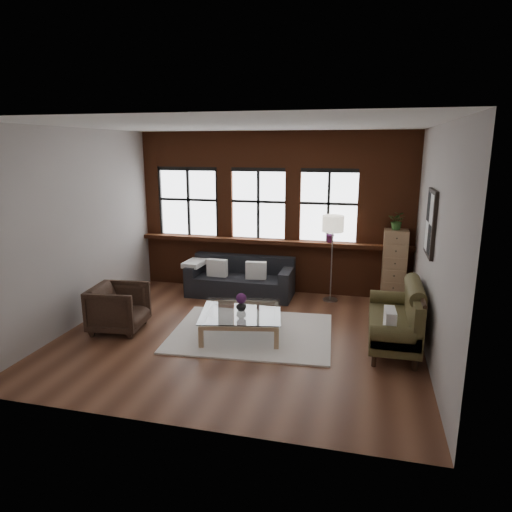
% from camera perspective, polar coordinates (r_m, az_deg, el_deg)
% --- Properties ---
extents(floor, '(5.50, 5.50, 0.00)m').
position_cam_1_polar(floor, '(7.33, -1.91, -9.81)').
color(floor, '#552F1F').
rests_on(floor, ground).
extents(ceiling, '(5.50, 5.50, 0.00)m').
position_cam_1_polar(ceiling, '(6.73, -2.13, 16.06)').
color(ceiling, white).
rests_on(ceiling, ground).
extents(wall_back, '(5.50, 0.00, 5.50)m').
position_cam_1_polar(wall_back, '(9.25, 2.22, 5.42)').
color(wall_back, '#A9A29D').
rests_on(wall_back, ground).
extents(wall_front, '(5.50, 0.00, 5.50)m').
position_cam_1_polar(wall_front, '(4.57, -10.58, -3.27)').
color(wall_front, '#A9A29D').
rests_on(wall_front, ground).
extents(wall_left, '(0.00, 5.00, 5.00)m').
position_cam_1_polar(wall_left, '(8.04, -21.27, 3.28)').
color(wall_left, '#A9A29D').
rests_on(wall_left, ground).
extents(wall_right, '(0.00, 5.00, 5.00)m').
position_cam_1_polar(wall_right, '(6.66, 21.39, 1.32)').
color(wall_right, '#A9A29D').
rests_on(wall_right, ground).
extents(brick_backwall, '(5.50, 0.12, 3.20)m').
position_cam_1_polar(brick_backwall, '(9.19, 2.14, 5.37)').
color(brick_backwall, '#632C17').
rests_on(brick_backwall, floor).
extents(sill_ledge, '(5.50, 0.30, 0.08)m').
position_cam_1_polar(sill_ledge, '(9.20, 2.00, 1.84)').
color(sill_ledge, '#632C17').
rests_on(sill_ledge, brick_backwall).
extents(window_left, '(1.38, 0.10, 1.50)m').
position_cam_1_polar(window_left, '(9.70, -8.37, 6.56)').
color(window_left, black).
rests_on(window_left, brick_backwall).
extents(window_mid, '(1.38, 0.10, 1.50)m').
position_cam_1_polar(window_mid, '(9.25, 0.33, 6.37)').
color(window_mid, black).
rests_on(window_mid, brick_backwall).
extents(window_right, '(1.38, 0.10, 1.50)m').
position_cam_1_polar(window_right, '(9.03, 9.05, 6.03)').
color(window_right, black).
rests_on(window_right, brick_backwall).
extents(wall_poster, '(0.05, 0.74, 0.94)m').
position_cam_1_polar(wall_poster, '(6.91, 21.02, 3.87)').
color(wall_poster, black).
rests_on(wall_poster, wall_right).
extents(shag_rug, '(2.64, 2.14, 0.03)m').
position_cam_1_polar(shag_rug, '(7.37, -0.53, -9.53)').
color(shag_rug, silver).
rests_on(shag_rug, floor).
extents(dark_sofa, '(2.08, 0.84, 0.75)m').
position_cam_1_polar(dark_sofa, '(9.06, -1.98, -2.67)').
color(dark_sofa, black).
rests_on(dark_sofa, floor).
extents(pillow_a, '(0.40, 0.15, 0.34)m').
position_cam_1_polar(pillow_a, '(9.05, -4.88, -1.49)').
color(pillow_a, white).
rests_on(pillow_a, dark_sofa).
extents(pillow_b, '(0.42, 0.19, 0.34)m').
position_cam_1_polar(pillow_b, '(8.83, -0.00, -1.81)').
color(pillow_b, white).
rests_on(pillow_b, dark_sofa).
extents(vintage_settee, '(0.78, 1.76, 0.94)m').
position_cam_1_polar(vintage_settee, '(7.09, 16.81, -7.16)').
color(vintage_settee, '#484021').
rests_on(vintage_settee, floor).
extents(pillow_settee, '(0.16, 0.39, 0.34)m').
position_cam_1_polar(pillow_settee, '(6.54, 16.38, -7.84)').
color(pillow_settee, white).
rests_on(pillow_settee, vintage_settee).
extents(armchair, '(0.91, 0.88, 0.75)m').
position_cam_1_polar(armchair, '(7.70, -16.77, -6.23)').
color(armchair, '#2F2017').
rests_on(armchair, floor).
extents(coffee_table, '(1.44, 1.44, 0.41)m').
position_cam_1_polar(coffee_table, '(7.27, -1.84, -8.34)').
color(coffee_table, '#A37D58').
rests_on(coffee_table, shag_rug).
extents(vase, '(0.20, 0.20, 0.17)m').
position_cam_1_polar(vase, '(7.17, -1.86, -6.20)').
color(vase, '#B2B2B2').
rests_on(vase, coffee_table).
extents(flowers, '(0.16, 0.16, 0.16)m').
position_cam_1_polar(flowers, '(7.13, -1.87, -5.32)').
color(flowers, '#4C1A4D').
rests_on(flowers, vase).
extents(drawer_chest, '(0.43, 0.43, 1.41)m').
position_cam_1_polar(drawer_chest, '(8.96, 16.86, -1.27)').
color(drawer_chest, '#A37D58').
rests_on(drawer_chest, floor).
extents(potted_plant_top, '(0.37, 0.35, 0.34)m').
position_cam_1_polar(potted_plant_top, '(8.79, 17.25, 4.23)').
color(potted_plant_top, '#2D5923').
rests_on(potted_plant_top, drawer_chest).
extents(floor_lamp, '(0.40, 0.40, 1.80)m').
position_cam_1_polar(floor_lamp, '(8.74, 9.46, 0.11)').
color(floor_lamp, '#A5A5A8').
rests_on(floor_lamp, floor).
extents(sill_plant, '(0.20, 0.16, 0.36)m').
position_cam_1_polar(sill_plant, '(8.97, 9.38, 2.80)').
color(sill_plant, '#4C1A4D').
rests_on(sill_plant, sill_ledge).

